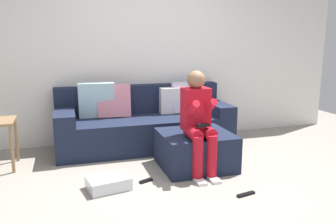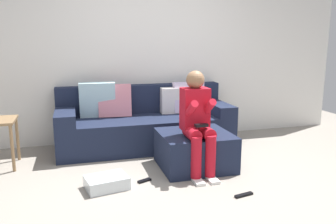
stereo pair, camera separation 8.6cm
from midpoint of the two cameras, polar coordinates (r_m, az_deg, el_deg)
name	(u,v)px [view 1 (the left image)]	position (r m, az deg, el deg)	size (l,w,h in m)	color
ground_plane	(195,189)	(3.53, 3.85, -12.61)	(7.96, 7.96, 0.00)	gray
wall_back	(148,55)	(5.10, -3.82, 9.42)	(6.13, 0.10, 2.49)	silver
couch_sectional	(144,123)	(4.78, -4.54, -1.86)	(2.36, 0.87, 0.91)	#192138
ottoman	(195,150)	(4.03, 3.95, -6.30)	(0.81, 0.75, 0.41)	#192138
person_seated	(198,119)	(3.74, 4.43, -1.14)	(0.30, 0.56, 1.14)	red
storage_bin	(108,183)	(3.55, -10.58, -11.52)	(0.41, 0.30, 0.13)	silver
remote_near_ottoman	(246,194)	(3.45, 12.12, -13.23)	(0.20, 0.04, 0.02)	black
remote_by_storage_bin	(146,181)	(3.68, -4.36, -11.34)	(0.15, 0.05, 0.02)	black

